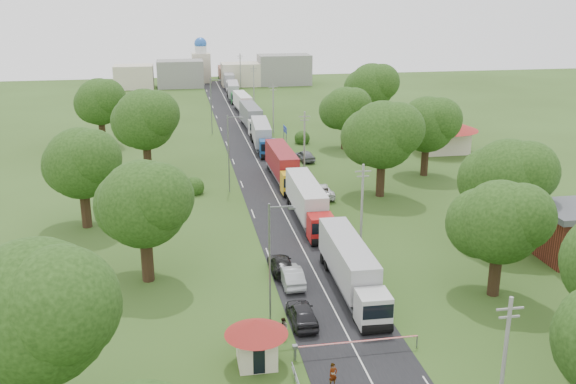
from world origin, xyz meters
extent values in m
plane|color=#2D4617|center=(0.00, 0.00, 0.00)|extent=(260.00, 260.00, 0.00)
cube|color=black|center=(0.00, 20.00, 0.00)|extent=(8.00, 200.00, 0.04)
cylinder|color=slate|center=(-4.50, -25.00, 0.55)|extent=(0.20, 0.20, 1.10)
cube|color=slate|center=(-4.50, -25.00, 1.05)|extent=(0.35, 0.35, 0.25)
cylinder|color=red|center=(0.00, -25.00, 1.00)|extent=(9.00, 0.12, 0.12)
cylinder|color=slate|center=(4.50, -25.00, 0.50)|extent=(0.10, 0.10, 1.00)
cube|color=beige|center=(-7.20, -25.00, 1.20)|extent=(2.60, 2.60, 2.40)
cone|color=maroon|center=(-7.20, -25.00, 2.90)|extent=(4.40, 4.40, 1.10)
cube|color=black|center=(-5.89, -25.00, 1.40)|extent=(0.02, 1.20, 0.90)
cube|color=black|center=(-7.20, -26.31, 1.00)|extent=(0.80, 0.02, 1.90)
cylinder|color=slate|center=(5.20, 33.80, 2.00)|extent=(0.12, 0.12, 4.00)
cylinder|color=slate|center=(5.20, 36.20, 2.00)|extent=(0.12, 0.12, 4.00)
cube|color=navy|center=(5.20, 35.00, 3.60)|extent=(0.06, 3.00, 1.00)
cube|color=silver|center=(5.20, 35.00, 3.60)|extent=(0.07, 3.10, 0.06)
cylinder|color=gray|center=(5.50, -35.00, 4.50)|extent=(0.24, 0.24, 9.00)
cube|color=gray|center=(5.50, -35.00, 8.30)|extent=(1.60, 0.10, 0.10)
cube|color=gray|center=(5.50, -35.00, 7.80)|extent=(1.20, 0.10, 0.10)
cylinder|color=gray|center=(5.50, -7.00, 4.50)|extent=(0.24, 0.24, 9.00)
cube|color=gray|center=(5.50, -7.00, 8.30)|extent=(1.60, 0.10, 0.10)
cube|color=gray|center=(5.50, -7.00, 7.80)|extent=(1.20, 0.10, 0.10)
cylinder|color=gray|center=(5.50, 21.00, 4.50)|extent=(0.24, 0.24, 9.00)
cube|color=gray|center=(5.50, 21.00, 8.30)|extent=(1.60, 0.10, 0.10)
cube|color=gray|center=(5.50, 21.00, 7.80)|extent=(1.20, 0.10, 0.10)
cylinder|color=gray|center=(5.50, 49.00, 4.50)|extent=(0.24, 0.24, 9.00)
cube|color=gray|center=(5.50, 49.00, 8.30)|extent=(1.60, 0.10, 0.10)
cube|color=gray|center=(5.50, 49.00, 7.80)|extent=(1.20, 0.10, 0.10)
cylinder|color=gray|center=(5.50, 77.00, 4.50)|extent=(0.24, 0.24, 9.00)
cube|color=gray|center=(5.50, 77.00, 8.30)|extent=(1.60, 0.10, 0.10)
cube|color=gray|center=(5.50, 77.00, 7.80)|extent=(1.20, 0.10, 0.10)
cylinder|color=gray|center=(5.50, 105.00, 4.50)|extent=(0.24, 0.24, 9.00)
cube|color=gray|center=(5.50, 105.00, 8.30)|extent=(1.60, 0.10, 0.10)
cube|color=gray|center=(5.50, 105.00, 7.80)|extent=(1.20, 0.10, 0.10)
cylinder|color=slate|center=(-5.50, -20.00, 5.00)|extent=(0.16, 0.16, 10.00)
cube|color=slate|center=(-4.60, -20.00, 9.70)|extent=(1.80, 0.10, 0.10)
cube|color=slate|center=(-3.80, -20.00, 9.55)|extent=(0.50, 0.22, 0.15)
cylinder|color=slate|center=(-5.50, 15.00, 5.00)|extent=(0.16, 0.16, 10.00)
cube|color=slate|center=(-4.60, 15.00, 9.70)|extent=(1.80, 0.10, 0.10)
cube|color=slate|center=(-3.80, 15.00, 9.55)|extent=(0.50, 0.22, 0.15)
cylinder|color=slate|center=(-5.50, 50.00, 5.00)|extent=(0.16, 0.16, 10.00)
cube|color=slate|center=(-4.60, 50.00, 9.70)|extent=(1.80, 0.10, 0.10)
cube|color=slate|center=(-3.80, 50.00, 9.55)|extent=(0.50, 0.22, 0.15)
cylinder|color=#382616|center=(14.00, -18.00, 1.92)|extent=(1.04, 1.04, 3.85)
sphere|color=black|center=(14.00, -18.00, 6.60)|extent=(7.00, 7.00, 7.00)
sphere|color=black|center=(15.25, -19.00, 7.35)|extent=(5.50, 5.50, 5.50)
sphere|color=black|center=(13.00, -16.75, 6.10)|extent=(6.00, 6.00, 6.00)
cylinder|color=#382616|center=(20.00, -8.00, 2.10)|extent=(1.08, 1.08, 4.20)
sphere|color=black|center=(20.00, -8.00, 7.22)|extent=(7.70, 7.70, 7.70)
sphere|color=black|center=(21.38, -9.10, 8.05)|extent=(6.05, 6.05, 6.05)
sphere|color=black|center=(18.90, -6.62, 6.67)|extent=(6.60, 6.60, 6.60)
cylinder|color=#382616|center=(13.00, 10.00, 2.27)|extent=(1.12, 1.12, 4.55)
sphere|color=black|center=(13.00, 10.00, 7.85)|extent=(8.40, 8.40, 8.40)
sphere|color=black|center=(14.50, 8.80, 8.75)|extent=(6.60, 6.60, 6.60)
sphere|color=black|center=(11.80, 11.50, 7.25)|extent=(7.20, 7.20, 7.20)
cylinder|color=#382616|center=(22.00, 18.00, 2.10)|extent=(1.08, 1.08, 4.20)
sphere|color=black|center=(22.00, 18.00, 7.22)|extent=(7.70, 7.70, 7.70)
sphere|color=black|center=(23.38, 16.90, 8.05)|extent=(6.05, 6.05, 6.05)
sphere|color=black|center=(20.90, 19.38, 6.67)|extent=(6.60, 6.60, 6.60)
cylinder|color=#382616|center=(15.00, 35.00, 1.92)|extent=(1.04, 1.04, 3.85)
sphere|color=black|center=(15.00, 35.00, 6.60)|extent=(7.00, 7.00, 7.00)
sphere|color=black|center=(16.25, 34.00, 7.35)|extent=(5.50, 5.50, 5.50)
sphere|color=black|center=(14.00, 36.25, 6.10)|extent=(6.00, 6.00, 6.00)
cylinder|color=#382616|center=(24.00, 50.00, 2.27)|extent=(1.12, 1.12, 4.55)
sphere|color=black|center=(24.00, 50.00, 7.85)|extent=(8.40, 8.40, 8.40)
sphere|color=black|center=(25.50, 48.80, 8.75)|extent=(6.60, 6.60, 6.60)
sphere|color=black|center=(22.80, 51.50, 7.25)|extent=(7.20, 7.20, 7.20)
sphere|color=black|center=(-20.00, -30.00, 7.85)|extent=(8.40, 8.40, 8.40)
sphere|color=black|center=(-18.50, -31.20, 8.75)|extent=(6.60, 6.60, 6.60)
sphere|color=black|center=(-21.20, -28.50, 7.25)|extent=(7.20, 7.20, 7.20)
cylinder|color=#382616|center=(-15.00, -10.00, 2.10)|extent=(1.08, 1.08, 4.20)
sphere|color=black|center=(-15.00, -10.00, 7.22)|extent=(7.70, 7.70, 7.70)
sphere|color=black|center=(-13.62, -11.10, 8.05)|extent=(6.05, 6.05, 6.05)
sphere|color=black|center=(-16.10, -8.62, 6.67)|extent=(6.60, 6.60, 6.60)
cylinder|color=#382616|center=(-22.00, 5.00, 2.10)|extent=(1.08, 1.08, 4.20)
sphere|color=black|center=(-22.00, 5.00, 7.22)|extent=(7.70, 7.70, 7.70)
sphere|color=black|center=(-20.62, 3.90, 8.05)|extent=(6.05, 6.05, 6.05)
sphere|color=black|center=(-23.10, 6.38, 6.67)|extent=(6.60, 6.60, 6.60)
cylinder|color=#382616|center=(-16.00, 25.00, 2.27)|extent=(1.12, 1.12, 4.55)
sphere|color=black|center=(-16.00, 25.00, 7.85)|extent=(8.40, 8.40, 8.40)
sphere|color=black|center=(-14.50, 23.80, 8.75)|extent=(6.60, 6.60, 6.60)
sphere|color=black|center=(-17.20, 26.50, 7.25)|extent=(7.20, 7.20, 7.20)
cylinder|color=#382616|center=(-24.00, 45.00, 2.10)|extent=(1.08, 1.08, 4.20)
sphere|color=black|center=(-24.00, 45.00, 7.22)|extent=(7.70, 7.70, 7.70)
sphere|color=black|center=(-22.62, 43.90, 8.05)|extent=(6.05, 6.05, 6.05)
sphere|color=black|center=(-25.10, 46.38, 6.67)|extent=(6.60, 6.60, 6.60)
cube|color=beige|center=(30.00, 30.00, 2.00)|extent=(7.00, 5.00, 4.00)
cone|color=maroon|center=(30.00, 30.00, 4.90)|extent=(10.08, 10.08, 1.80)
cube|color=gray|center=(-10.00, 110.00, 3.50)|extent=(12.00, 8.00, 7.00)
cube|color=beige|center=(6.00, 110.00, 3.00)|extent=(10.00, 8.00, 6.00)
cube|color=gray|center=(18.00, 110.00, 4.00)|extent=(14.00, 8.00, 8.00)
cube|color=beige|center=(-22.00, 110.00, 3.00)|extent=(10.00, 8.00, 6.00)
cube|color=beige|center=(-4.00, 118.00, 4.00)|extent=(5.00, 5.00, 8.00)
cylinder|color=silver|center=(-4.00, 118.00, 9.00)|extent=(3.20, 3.20, 2.00)
sphere|color=#2659B2|center=(-4.00, 118.00, 10.60)|extent=(3.40, 3.40, 3.40)
cube|color=silver|center=(2.22, -21.56, 1.60)|extent=(2.52, 2.52, 2.58)
cube|color=black|center=(2.22, -22.80, 1.96)|extent=(2.37, 0.06, 1.13)
cube|color=slate|center=(2.22, -22.74, 0.57)|extent=(2.27, 0.29, 0.36)
cube|color=slate|center=(2.22, -14.34, 0.77)|extent=(2.59, 11.90, 0.31)
cube|color=#ACABB0|center=(2.22, -14.03, 2.63)|extent=(2.80, 12.21, 3.09)
cylinder|color=black|center=(2.22, -22.48, 0.52)|extent=(2.42, 1.03, 1.03)
cylinder|color=black|center=(2.22, -20.63, 0.52)|extent=(2.42, 1.03, 1.03)
cylinder|color=black|center=(2.22, -10.73, 0.52)|extent=(2.42, 1.03, 1.03)
cylinder|color=black|center=(2.22, -9.19, 0.52)|extent=(2.42, 1.03, 1.03)
cube|color=#B51514|center=(2.17, -3.89, 1.62)|extent=(2.55, 2.55, 2.62)
cube|color=black|center=(2.17, -5.16, 1.99)|extent=(2.41, 0.05, 1.15)
cube|color=slate|center=(2.17, -5.09, 0.58)|extent=(2.31, 0.28, 0.37)
cube|color=slate|center=(2.17, 3.44, 0.79)|extent=(2.58, 12.08, 0.31)
cube|color=silver|center=(2.17, 3.75, 2.67)|extent=(2.79, 12.39, 3.14)
cylinder|color=black|center=(2.17, -4.83, 0.52)|extent=(2.46, 1.05, 1.05)
cylinder|color=black|center=(2.17, -2.95, 0.52)|extent=(2.46, 1.05, 1.05)
cylinder|color=black|center=(2.17, 7.11, 0.52)|extent=(2.46, 1.05, 1.05)
cylinder|color=black|center=(2.17, 8.68, 0.52)|extent=(2.46, 1.05, 1.05)
cube|color=gold|center=(2.08, 12.25, 1.62)|extent=(2.53, 2.53, 2.61)
cube|color=black|center=(2.08, 10.98, 1.99)|extent=(2.40, 0.04, 1.15)
cube|color=slate|center=(2.08, 11.05, 0.57)|extent=(2.30, 0.27, 0.37)
cube|color=slate|center=(2.08, 19.56, 0.78)|extent=(2.51, 12.04, 0.31)
cube|color=maroon|center=(2.08, 19.87, 2.66)|extent=(2.72, 12.35, 3.13)
cylinder|color=black|center=(2.08, 11.31, 0.52)|extent=(2.46, 1.04, 1.04)
cylinder|color=black|center=(2.08, 13.19, 0.52)|extent=(2.46, 1.04, 1.04)
cylinder|color=black|center=(2.08, 23.22, 0.52)|extent=(2.46, 1.04, 1.04)
cylinder|color=black|center=(2.08, 24.78, 0.52)|extent=(2.46, 1.04, 1.04)
cube|color=navy|center=(1.84, 31.17, 1.59)|extent=(2.61, 2.61, 2.56)
cube|color=black|center=(1.84, 29.94, 1.94)|extent=(2.35, 0.17, 1.13)
cube|color=slate|center=(1.84, 30.00, 0.56)|extent=(2.26, 0.39, 0.36)
cube|color=slate|center=(1.84, 38.34, 0.77)|extent=(3.11, 11.89, 0.31)
cube|color=#A5A4A9|center=(1.84, 38.64, 2.61)|extent=(3.33, 12.21, 3.07)
cylinder|color=black|center=(1.84, 30.25, 0.51)|extent=(2.40, 1.02, 1.02)
cylinder|color=black|center=(1.84, 32.10, 0.51)|extent=(2.40, 1.02, 1.02)
cylinder|color=black|center=(1.84, 41.92, 0.51)|extent=(2.40, 1.02, 1.02)
cylinder|color=black|center=(1.84, 43.45, 0.51)|extent=(2.40, 1.02, 1.02)
cube|color=silver|center=(2.03, 46.60, 1.63)|extent=(2.60, 2.60, 2.63)
cube|color=black|center=(2.03, 45.33, 2.00)|extent=(2.42, 0.09, 1.16)
cube|color=slate|center=(2.03, 45.39, 0.58)|extent=(2.32, 0.32, 0.37)
cube|color=slate|center=(2.03, 53.97, 0.79)|extent=(2.76, 12.17, 0.32)
cube|color=slate|center=(2.03, 54.29, 2.68)|extent=(2.98, 12.49, 3.16)
cylinder|color=black|center=(2.03, 45.65, 0.53)|extent=(2.47, 1.05, 1.05)
cylinder|color=black|center=(2.03, 47.55, 0.53)|extent=(2.47, 1.05, 1.05)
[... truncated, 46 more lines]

